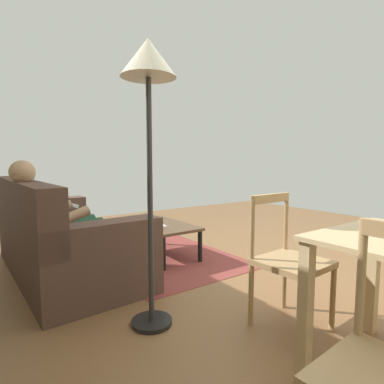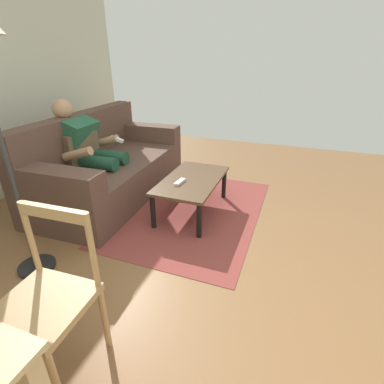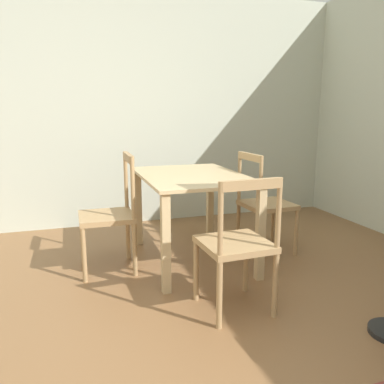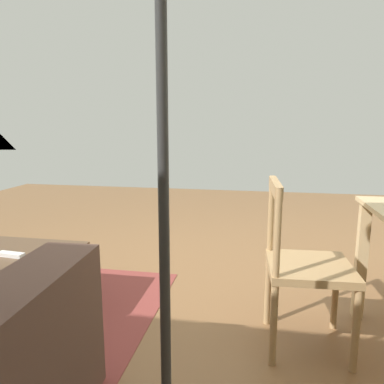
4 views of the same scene
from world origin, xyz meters
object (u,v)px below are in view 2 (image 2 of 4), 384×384
object	(u,v)px
tv_remote	(180,182)
couch	(107,167)
dining_chair_facing_couch	(47,301)
coffee_table	(192,183)
person_lounging	(90,150)

from	to	relation	value
tv_remote	couch	bearing A→B (deg)	-7.10
tv_remote	dining_chair_facing_couch	xyz separation A→B (m)	(-1.71, 0.00, 0.05)
couch	coffee_table	bearing A→B (deg)	-94.27
person_lounging	dining_chair_facing_couch	distance (m)	2.06
person_lounging	dining_chair_facing_couch	xyz separation A→B (m)	(-1.75, -1.08, -0.15)
couch	dining_chair_facing_couch	size ratio (longest dim) A/B	2.39
couch	coffee_table	world-z (taller)	couch
couch	dining_chair_facing_couch	distance (m)	2.19
couch	person_lounging	distance (m)	0.32
dining_chair_facing_couch	person_lounging	bearing A→B (deg)	31.79
person_lounging	dining_chair_facing_couch	size ratio (longest dim) A/B	1.27
tv_remote	coffee_table	bearing A→B (deg)	-112.42
couch	person_lounging	size ratio (longest dim) A/B	1.88
person_lounging	coffee_table	xyz separation A→B (m)	(0.10, -1.16, -0.26)
person_lounging	tv_remote	xyz separation A→B (m)	(-0.04, -1.08, -0.20)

